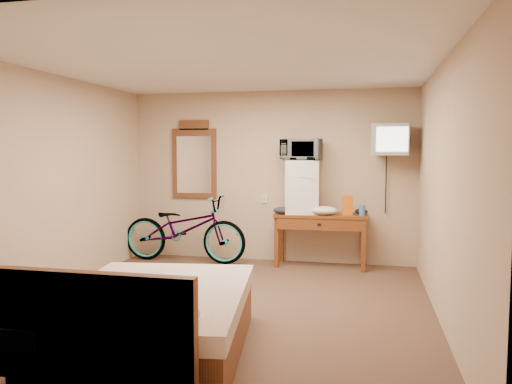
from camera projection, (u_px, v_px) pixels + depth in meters
The scene contains 13 objects.
room at pixel (227, 188), 5.12m from camera, with size 4.60×4.64×2.50m.
desk at pixel (320, 223), 6.95m from camera, with size 1.30×0.52×0.75m.
mini_fridge at pixel (301, 187), 7.01m from camera, with size 0.53×0.52×0.75m.
microwave at pixel (301, 149), 6.97m from camera, with size 0.54×0.37×0.30m, color white.
snack_bag at pixel (347, 205), 6.82m from camera, with size 0.14×0.08×0.27m, color orange.
blue_cup at pixel (362, 210), 6.77m from camera, with size 0.08×0.08×0.14m, color #396DC2.
cloth_cream at pixel (324, 211), 6.86m from camera, with size 0.38×0.30×0.12m, color white.
cloth_dark_a at pixel (283, 210), 6.94m from camera, with size 0.28×0.21×0.10m, color black.
cloth_dark_b at pixel (361, 211), 6.92m from camera, with size 0.18×0.14×0.08m, color black.
crt_television at pixel (391, 140), 6.67m from camera, with size 0.53×0.61×0.42m.
wall_mirror at pixel (194, 160), 7.57m from camera, with size 0.69×0.04×1.18m.
bicycle at pixel (184, 229), 7.30m from camera, with size 0.65×1.87×0.98m, color black.
bed at pixel (150, 321), 3.91m from camera, with size 1.67×2.07×0.90m.
Camera 1 is at (1.40, -4.92, 1.63)m, focal length 35.00 mm.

